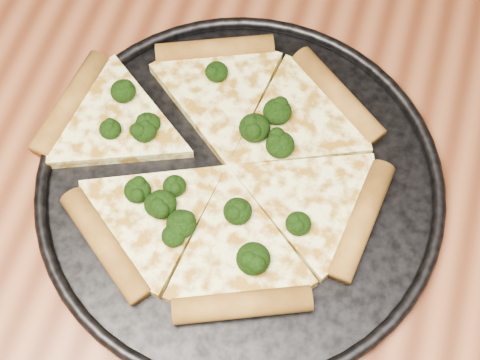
# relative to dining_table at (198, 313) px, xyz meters

# --- Properties ---
(dining_table) EXTENTS (1.20, 0.90, 0.75)m
(dining_table) POSITION_rel_dining_table_xyz_m (0.00, 0.00, 0.00)
(dining_table) COLOR brown
(dining_table) RESTS_ON ground
(pizza_pan) EXTENTS (0.39, 0.39, 0.02)m
(pizza_pan) POSITION_rel_dining_table_xyz_m (0.01, 0.11, 0.10)
(pizza_pan) COLOR black
(pizza_pan) RESTS_ON dining_table
(pizza) EXTENTS (0.34, 0.32, 0.02)m
(pizza) POSITION_rel_dining_table_xyz_m (-0.01, 0.12, 0.11)
(pizza) COLOR #FFFB9C
(pizza) RESTS_ON pizza_pan
(broccoli_florets) EXTENTS (0.22, 0.21, 0.02)m
(broccoli_florets) POSITION_rel_dining_table_xyz_m (-0.02, 0.10, 0.12)
(broccoli_florets) COLOR black
(broccoli_florets) RESTS_ON pizza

